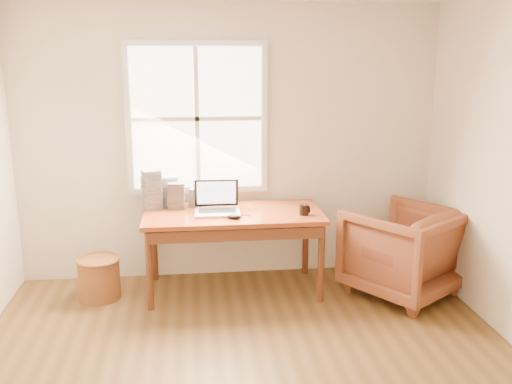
{
  "coord_description": "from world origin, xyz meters",
  "views": [
    {
      "loc": [
        -0.36,
        -3.13,
        2.12
      ],
      "look_at": [
        0.19,
        1.65,
        0.97
      ],
      "focal_mm": 40.0,
      "sensor_mm": 36.0,
      "label": 1
    }
  ],
  "objects_px": {
    "coffee_mug": "(304,210)",
    "cd_stack_a": "(169,191)",
    "laptop": "(217,200)",
    "armchair": "(403,251)",
    "wicker_stool": "(99,279)",
    "desk": "(233,214)"
  },
  "relations": [
    {
      "from": "wicker_stool",
      "to": "cd_stack_a",
      "type": "distance_m",
      "value": 1.01
    },
    {
      "from": "armchair",
      "to": "coffee_mug",
      "type": "height_order",
      "value": "coffee_mug"
    },
    {
      "from": "wicker_stool",
      "to": "laptop",
      "type": "distance_m",
      "value": 1.27
    },
    {
      "from": "desk",
      "to": "cd_stack_a",
      "type": "bearing_deg",
      "value": 152.47
    },
    {
      "from": "wicker_stool",
      "to": "desk",
      "type": "bearing_deg",
      "value": 2.02
    },
    {
      "from": "coffee_mug",
      "to": "cd_stack_a",
      "type": "xyz_separation_m",
      "value": [
        -1.2,
        0.47,
        0.09
      ]
    },
    {
      "from": "cd_stack_a",
      "to": "armchair",
      "type": "bearing_deg",
      "value": -14.75
    },
    {
      "from": "wicker_stool",
      "to": "coffee_mug",
      "type": "xyz_separation_m",
      "value": [
        1.82,
        -0.12,
        0.61
      ]
    },
    {
      "from": "wicker_stool",
      "to": "laptop",
      "type": "xyz_separation_m",
      "value": [
        1.06,
        -0.01,
        0.7
      ]
    },
    {
      "from": "cd_stack_a",
      "to": "coffee_mug",
      "type": "bearing_deg",
      "value": -21.3
    },
    {
      "from": "armchair",
      "to": "cd_stack_a",
      "type": "relative_size",
      "value": 3.19
    },
    {
      "from": "coffee_mug",
      "to": "cd_stack_a",
      "type": "relative_size",
      "value": 0.33
    },
    {
      "from": "laptop",
      "to": "cd_stack_a",
      "type": "bearing_deg",
      "value": 141.99
    },
    {
      "from": "desk",
      "to": "coffee_mug",
      "type": "height_order",
      "value": "coffee_mug"
    },
    {
      "from": "desk",
      "to": "cd_stack_a",
      "type": "distance_m",
      "value": 0.68
    },
    {
      "from": "desk",
      "to": "cd_stack_a",
      "type": "height_order",
      "value": "cd_stack_a"
    },
    {
      "from": "coffee_mug",
      "to": "cd_stack_a",
      "type": "distance_m",
      "value": 1.29
    },
    {
      "from": "coffee_mug",
      "to": "laptop",
      "type": "bearing_deg",
      "value": 178.69
    },
    {
      "from": "desk",
      "to": "coffee_mug",
      "type": "bearing_deg",
      "value": -14.85
    },
    {
      "from": "armchair",
      "to": "wicker_stool",
      "type": "distance_m",
      "value": 2.73
    },
    {
      "from": "wicker_stool",
      "to": "armchair",
      "type": "bearing_deg",
      "value": -4.3
    },
    {
      "from": "desk",
      "to": "armchair",
      "type": "xyz_separation_m",
      "value": [
        1.51,
        -0.25,
        -0.33
      ]
    }
  ]
}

